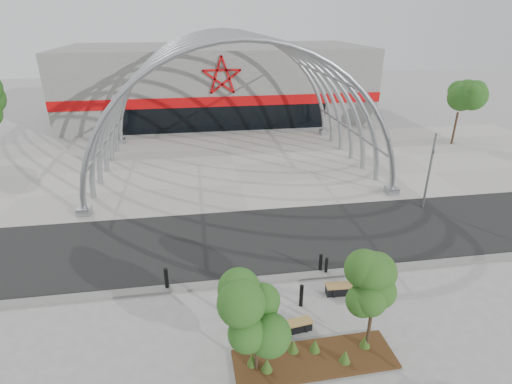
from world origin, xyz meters
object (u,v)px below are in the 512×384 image
(street_tree_0, at_px, (256,313))
(bench_1, at_px, (351,289))
(signal_pole, at_px, (429,170))
(bench_0, at_px, (287,328))
(bollard_2, at_px, (301,296))
(street_tree_1, at_px, (375,291))

(street_tree_0, distance_m, bench_1, 6.33)
(signal_pole, distance_m, bench_0, 14.63)
(street_tree_0, bearing_deg, bench_1, 36.11)
(bench_1, distance_m, bollard_2, 2.46)
(street_tree_0, distance_m, street_tree_1, 4.14)
(street_tree_1, xyz_separation_m, bollard_2, (-1.75, 2.69, -2.11))
(street_tree_0, relative_size, street_tree_1, 0.95)
(street_tree_1, relative_size, bench_0, 1.75)
(street_tree_0, bearing_deg, bench_0, 47.90)
(street_tree_0, relative_size, bench_0, 1.66)
(bench_1, bearing_deg, bollard_2, -169.06)
(signal_pole, bearing_deg, bench_0, -139.67)
(street_tree_1, bearing_deg, bench_0, 155.21)
(signal_pole, bearing_deg, bench_1, -135.83)
(street_tree_1, bearing_deg, bollard_2, 123.08)
(signal_pole, distance_m, street_tree_0, 16.55)
(bollard_2, bearing_deg, bench_1, 10.94)
(signal_pole, height_order, bench_0, signal_pole)
(signal_pole, relative_size, bench_1, 2.09)
(street_tree_1, relative_size, bench_1, 1.57)
(bollard_2, bearing_deg, signal_pole, 38.16)
(signal_pole, distance_m, bench_1, 10.93)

